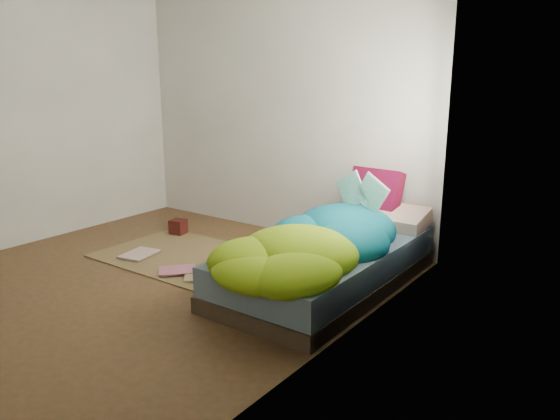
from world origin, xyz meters
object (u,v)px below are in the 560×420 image
object	(u,v)px
pillow_magenta	(375,195)
floor_book_a	(129,253)
bed	(326,266)
floor_book_b	(177,266)
wooden_box	(178,227)
open_book	(361,180)

from	to	relation	value
pillow_magenta	floor_book_a	xyz separation A→B (m)	(-1.83, -1.32, -0.55)
bed	floor_book_b	world-z (taller)	bed
pillow_magenta	floor_book_a	size ratio (longest dim) A/B	1.40
bed	wooden_box	bearing A→B (deg)	171.74
bed	pillow_magenta	bearing A→B (deg)	92.22
bed	floor_book_a	bearing A→B (deg)	-166.52
bed	floor_book_a	distance (m)	1.92
bed	pillow_magenta	world-z (taller)	pillow_magenta
open_book	floor_book_a	xyz separation A→B (m)	(-1.95, -0.83, -0.78)
bed	floor_book_a	xyz separation A→B (m)	(-1.87, -0.45, -0.14)
open_book	floor_book_a	size ratio (longest dim) A/B	1.23
wooden_box	floor_book_b	world-z (taller)	wooden_box
floor_book_a	floor_book_b	size ratio (longest dim) A/B	1.09
wooden_box	floor_book_b	xyz separation A→B (m)	(0.74, -0.73, -0.06)
bed	floor_book_b	xyz separation A→B (m)	(-1.23, -0.44, -0.14)
wooden_box	floor_book_a	world-z (taller)	wooden_box
floor_book_a	floor_book_b	xyz separation A→B (m)	(0.63, 0.01, 0.00)
pillow_magenta	floor_book_b	world-z (taller)	pillow_magenta
wooden_box	floor_book_b	distance (m)	1.04
bed	floor_book_b	bearing A→B (deg)	-160.36
bed	open_book	bearing A→B (deg)	77.98
open_book	wooden_box	xyz separation A→B (m)	(-2.05, -0.10, -0.72)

